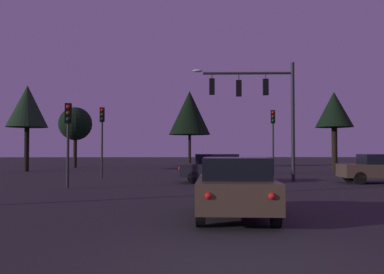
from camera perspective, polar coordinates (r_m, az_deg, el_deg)
name	(u,v)px	position (r m, az deg, el deg)	size (l,w,h in m)	color
ground_plane	(187,174)	(30.62, -0.67, -5.06)	(168.00, 168.00, 0.00)	#262326
traffic_signal_mast_arm	(261,99)	(23.67, 9.34, 5.15)	(5.64, 0.62, 6.60)	#232326
traffic_light_corner_left	(102,128)	(26.71, -12.12, 1.20)	(0.33, 0.37, 4.40)	#232326
traffic_light_corner_right	(273,129)	(29.25, 10.95, 1.04)	(0.35, 0.38, 4.48)	#232326
traffic_light_median	(68,128)	(19.77, -16.48, 1.23)	(0.34, 0.37, 3.85)	#232326
car_nearside_lane	(235,186)	(10.71, 5.87, -6.67)	(2.23, 4.24, 1.52)	#473828
car_crossing_left	(380,168)	(23.99, 24.20, -3.87)	(4.16, 2.10, 1.52)	#473828
car_crossing_right	(218,168)	(22.53, 3.59, -4.17)	(4.31, 1.97, 1.52)	#232328
tree_behind_sign	(75,124)	(43.98, -15.56, 1.71)	(3.35, 3.35, 6.11)	black
tree_left_far	(27,107)	(37.29, -21.47, 3.84)	(3.34, 3.34, 7.13)	black
tree_center_horizon	(190,113)	(43.36, -0.33, 3.30)	(4.27, 4.27, 7.90)	black
tree_right_cluster	(334,111)	(34.86, 18.74, 3.42)	(2.94, 2.94, 6.35)	black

